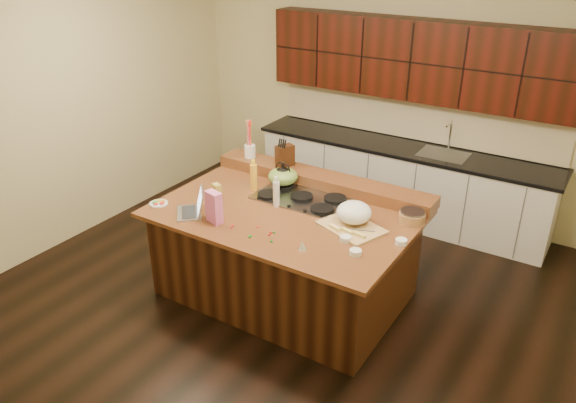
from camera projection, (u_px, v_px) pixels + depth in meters
The scene contains 30 objects.
room at pixel (285, 169), 5.06m from camera, with size 5.52×5.02×2.72m.
island at pixel (285, 253), 5.45m from camera, with size 2.40×1.60×0.92m.
back_ledge at pixel (322, 180), 5.76m from camera, with size 2.40×0.30×0.12m, color black.
cooktop at pixel (302, 198), 5.47m from camera, with size 0.92×0.52×0.05m.
back_counter at pixel (405, 142), 6.77m from camera, with size 3.70×0.66×2.40m.
kettle at pixel (283, 176), 5.66m from camera, with size 0.20×0.20×0.18m, color black.
green_bowl at pixel (283, 176), 5.67m from camera, with size 0.30×0.30×0.17m, color olive.
laptop at pixel (194, 207), 5.19m from camera, with size 0.40×0.41×0.22m.
oil_bottle at pixel (254, 177), 5.63m from camera, with size 0.07×0.07×0.27m, color yellow.
vinegar_bottle at pixel (276, 194), 5.30m from camera, with size 0.06×0.06×0.25m, color silver.
wooden_tray at pixel (353, 216), 4.96m from camera, with size 0.64×0.56×0.22m.
ramekin_a at pixel (355, 252), 4.54m from camera, with size 0.10×0.10×0.04m, color white.
ramekin_b at pixel (346, 239), 4.74m from camera, with size 0.10×0.10×0.04m, color white.
ramekin_c at pixel (401, 242), 4.70m from camera, with size 0.10×0.10×0.04m, color white.
strainer_bowl at pixel (412, 217), 5.04m from camera, with size 0.24×0.24×0.09m, color #996B3F.
kitchen_timer at pixel (302, 245), 4.62m from camera, with size 0.08×0.08×0.07m, color silver.
pink_bag at pixel (214, 207), 5.00m from camera, with size 0.16×0.08×0.30m, color pink.
candy_plate at pixel (159, 203), 5.38m from camera, with size 0.18×0.18×0.01m, color white.
package_box at pixel (217, 190), 5.53m from camera, with size 0.09×0.06×0.13m, color gold.
utensil_crock at pixel (250, 151), 6.13m from camera, with size 0.12×0.12×0.14m, color white.
knife_block at pixel (285, 156), 5.90m from camera, with size 0.11×0.18×0.22m, color black.
gumdrop_0 at pixel (258, 227), 4.96m from camera, with size 0.02×0.02×0.02m, color red.
gumdrop_1 at pixel (271, 241), 4.73m from camera, with size 0.02×0.02×0.02m, color #198C26.
gumdrop_2 at pixel (271, 233), 4.86m from camera, with size 0.02×0.02×0.02m, color red.
gumdrop_3 at pixel (249, 237), 4.80m from camera, with size 0.02×0.02×0.02m, color #198C26.
gumdrop_4 at pixel (233, 226), 4.98m from camera, with size 0.02×0.02×0.02m, color red.
gumdrop_5 at pixel (274, 232), 4.87m from camera, with size 0.02×0.02×0.02m, color #198C26.
gumdrop_6 at pixel (232, 227), 4.95m from camera, with size 0.02×0.02×0.02m, color red.
gumdrop_7 at pixel (250, 236), 4.81m from camera, with size 0.02×0.02×0.02m, color #198C26.
gumdrop_8 at pixel (270, 235), 4.83m from camera, with size 0.02×0.02×0.02m, color red.
Camera 1 is at (2.51, -3.95, 3.31)m, focal length 35.00 mm.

